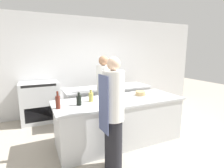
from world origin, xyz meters
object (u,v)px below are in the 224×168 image
(chef_at_stove, at_px, (104,92))
(bottle_olive_oil, at_px, (79,100))
(bottle_wine, at_px, (109,103))
(chef_at_prep_near, at_px, (113,115))
(oven_range, at_px, (40,102))
(bowl_prep_small, at_px, (141,93))
(bowl_mixing_large, at_px, (117,103))
(bottle_vinegar, at_px, (91,97))
(bottle_cooking_oil, at_px, (58,102))

(chef_at_stove, distance_m, bottle_olive_oil, 1.15)
(bottle_olive_oil, xyz_separation_m, bottle_wine, (0.42, -0.36, -0.00))
(chef_at_prep_near, height_order, bottle_wine, chef_at_prep_near)
(oven_range, xyz_separation_m, bottle_olive_oil, (0.59, -1.80, 0.45))
(chef_at_prep_near, relative_size, bowl_prep_small, 7.97)
(bowl_mixing_large, bearing_deg, bowl_prep_small, 26.82)
(bowl_prep_small, bearing_deg, bottle_wine, -152.88)
(chef_at_prep_near, xyz_separation_m, bottle_vinegar, (-0.08, 0.82, 0.09))
(chef_at_stove, relative_size, bottle_wine, 7.64)
(bottle_vinegar, bearing_deg, bottle_cooking_oil, -164.46)
(oven_range, relative_size, bowl_prep_small, 4.77)
(bottle_vinegar, height_order, bottle_wine, bottle_vinegar)
(bottle_wine, xyz_separation_m, bowl_mixing_large, (0.21, 0.11, -0.05))
(bottle_vinegar, xyz_separation_m, bowl_prep_small, (1.12, -0.00, -0.05))
(bowl_mixing_large, height_order, bowl_prep_small, bowl_prep_small)
(chef_at_prep_near, distance_m, bottle_vinegar, 0.83)
(bottle_olive_oil, bearing_deg, bottle_vinegar, 27.40)
(bowl_prep_small, bearing_deg, bottle_olive_oil, -174.40)
(bottle_olive_oil, relative_size, bottle_wine, 1.03)
(chef_at_stove, height_order, bottle_wine, chef_at_stove)
(bottle_cooking_oil, height_order, bowl_mixing_large, bottle_cooking_oil)
(chef_at_prep_near, distance_m, bottle_cooking_oil, 0.97)
(bottle_vinegar, bearing_deg, bottle_olive_oil, -152.60)
(oven_range, bearing_deg, bottle_cooking_oil, -83.04)
(chef_at_stove, relative_size, bottle_cooking_oil, 5.81)
(bottle_olive_oil, height_order, bowl_prep_small, bottle_olive_oil)
(chef_at_prep_near, xyz_separation_m, bottle_olive_oil, (-0.35, 0.68, 0.09))
(bottle_cooking_oil, bearing_deg, chef_at_prep_near, -42.27)
(chef_at_prep_near, bearing_deg, chef_at_stove, -20.47)
(chef_at_prep_near, bearing_deg, bowl_prep_small, -55.24)
(oven_range, xyz_separation_m, chef_at_stove, (1.39, -0.99, 0.35))
(chef_at_stove, bearing_deg, bottle_wine, -7.07)
(chef_at_prep_near, distance_m, bottle_olive_oil, 0.77)
(bottle_wine, bearing_deg, chef_at_prep_near, -102.85)
(bottle_cooking_oil, relative_size, bowl_mixing_large, 1.41)
(bottle_olive_oil, relative_size, bowl_mixing_large, 1.11)
(bottle_wine, distance_m, bowl_prep_small, 1.08)
(bottle_wine, xyz_separation_m, bottle_cooking_oil, (-0.79, 0.32, 0.03))
(chef_at_prep_near, relative_size, chef_at_stove, 1.02)
(chef_at_prep_near, xyz_separation_m, bowl_mixing_large, (0.28, 0.44, 0.03))
(chef_at_prep_near, xyz_separation_m, bottle_cooking_oil, (-0.71, 0.65, 0.11))
(bottle_olive_oil, bearing_deg, bowl_mixing_large, -21.44)
(bottle_vinegar, bearing_deg, chef_at_prep_near, -84.31)
(bottle_olive_oil, xyz_separation_m, bottle_cooking_oil, (-0.36, -0.04, 0.03))
(bowl_mixing_large, bearing_deg, chef_at_stove, 80.60)
(bottle_cooking_oil, distance_m, bowl_prep_small, 1.76)
(oven_range, height_order, chef_at_prep_near, chef_at_prep_near)
(chef_at_prep_near, height_order, bowl_prep_small, chef_at_prep_near)
(chef_at_stove, height_order, bottle_olive_oil, chef_at_stove)
(chef_at_prep_near, distance_m, bowl_prep_small, 1.32)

